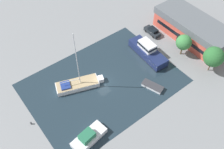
{
  "coord_description": "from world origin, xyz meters",
  "views": [
    {
      "loc": [
        27.07,
        -18.77,
        40.72
      ],
      "look_at": [
        0.0,
        2.31,
        1.0
      ],
      "focal_mm": 40.0,
      "sensor_mm": 36.0,
      "label": 1
    }
  ],
  "objects": [
    {
      "name": "motor_cruiser",
      "position": [
        -0.34,
        12.83,
        1.31
      ],
      "size": [
        10.67,
        4.12,
        3.54
      ],
      "rotation": [
        0.0,
        0.0,
        1.5
      ],
      "color": "#19234C",
      "rests_on": "water_canal"
    },
    {
      "name": "cabin_boat",
      "position": [
        8.74,
        -9.66,
        0.83
      ],
      "size": [
        3.58,
        6.79,
        2.29
      ],
      "rotation": [
        0.0,
        0.0,
        0.14
      ],
      "color": "silver",
      "rests_on": "water_canal"
    },
    {
      "name": "parked_car",
      "position": [
        -5.18,
        19.08,
        0.86
      ],
      "size": [
        4.54,
        1.95,
        1.72
      ],
      "rotation": [
        0.0,
        0.0,
        1.53
      ],
      "color": "#1E2328",
      "rests_on": "ground"
    },
    {
      "name": "water_canal",
      "position": [
        0.0,
        0.0,
        0.0
      ],
      "size": [
        22.52,
        30.86,
        0.01
      ],
      "primitive_type": "cube",
      "color": "#1E2D38",
      "rests_on": "ground"
    },
    {
      "name": "warehouse_building",
      "position": [
        1.61,
        25.63,
        2.69
      ],
      "size": [
        19.49,
        8.43,
        5.31
      ],
      "rotation": [
        0.0,
        0.0,
        -0.02
      ],
      "color": "#C64C3D",
      "rests_on": "ground"
    },
    {
      "name": "sailboat_moored",
      "position": [
        -2.45,
        -4.61,
        0.66
      ],
      "size": [
        5.79,
        10.06,
        13.88
      ],
      "rotation": [
        0.0,
        0.0,
        -0.35
      ],
      "color": "silver",
      "rests_on": "water_canal"
    },
    {
      "name": "small_dinghy",
      "position": [
        7.21,
        7.25,
        0.36
      ],
      "size": [
        4.79,
        3.12,
        0.7
      ],
      "rotation": [
        0.0,
        0.0,
        1.89
      ],
      "color": "white",
      "rests_on": "water_canal"
    },
    {
      "name": "mooring_bollard",
      "position": [
        -0.32,
        -16.31,
        0.34
      ],
      "size": [
        0.31,
        0.31,
        0.65
      ],
      "color": "#47474C",
      "rests_on": "ground"
    },
    {
      "name": "quay_tree_near_building",
      "position": [
        4.08,
        19.35,
        3.52
      ],
      "size": [
        3.5,
        3.5,
        5.28
      ],
      "color": "brown",
      "rests_on": "ground"
    },
    {
      "name": "ground_plane",
      "position": [
        0.0,
        0.0,
        0.0
      ],
      "size": [
        440.0,
        440.0,
        0.0
      ],
      "primitive_type": "plane",
      "color": "gray"
    },
    {
      "name": "quay_tree_by_water",
      "position": [
        11.24,
        20.26,
        4.11
      ],
      "size": [
        4.32,
        4.32,
        6.28
      ],
      "color": "brown",
      "rests_on": "ground"
    }
  ]
}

